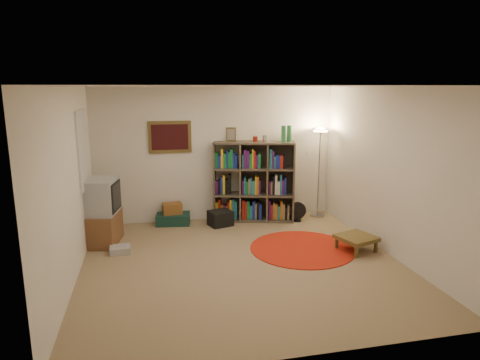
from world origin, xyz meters
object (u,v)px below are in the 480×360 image
at_px(bookshelf, 253,182).
at_px(floor_lamp, 320,143).
at_px(tv_stand, 101,213).
at_px(suitcase, 173,219).
at_px(floor_fan, 297,212).
at_px(side_table, 356,238).

distance_m(bookshelf, floor_lamp, 1.49).
distance_m(bookshelf, tv_stand, 2.79).
relative_size(floor_lamp, suitcase, 2.66).
height_order(bookshelf, tv_stand, bookshelf).
height_order(floor_fan, side_table, floor_fan).
bearing_deg(floor_lamp, tv_stand, -170.51).
distance_m(bookshelf, side_table, 2.30).
relative_size(floor_lamp, side_table, 2.64).
bearing_deg(bookshelf, tv_stand, -150.38).
height_order(floor_lamp, floor_fan, floor_lamp).
relative_size(bookshelf, suitcase, 2.77).
distance_m(suitcase, side_table, 3.32).
relative_size(bookshelf, floor_lamp, 1.04).
height_order(bookshelf, floor_fan, bookshelf).
height_order(tv_stand, suitcase, tv_stand).
bearing_deg(suitcase, floor_fan, -0.57).
distance_m(floor_lamp, floor_fan, 1.37).
bearing_deg(floor_lamp, side_table, -93.91).
bearing_deg(bookshelf, floor_lamp, 12.76).
xyz_separation_m(tv_stand, side_table, (3.86, -1.19, -0.31)).
height_order(suitcase, side_table, side_table).
bearing_deg(tv_stand, suitcase, 43.66).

